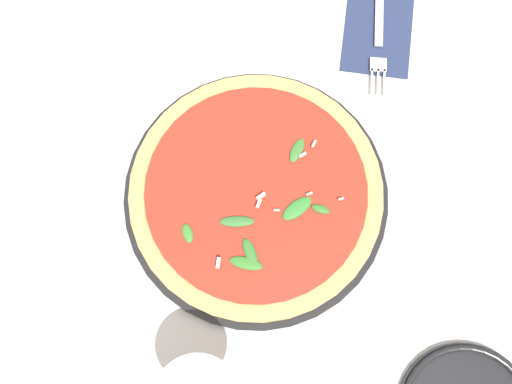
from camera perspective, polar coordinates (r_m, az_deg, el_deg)
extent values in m
plane|color=silver|center=(0.83, 2.60, -1.03)|extent=(6.00, 6.00, 0.00)
cylinder|color=black|center=(0.82, 0.00, -0.42)|extent=(0.36, 0.36, 0.01)
cylinder|color=tan|center=(0.81, 0.00, -0.16)|extent=(0.34, 0.34, 0.02)
cylinder|color=#A82D1E|center=(0.80, 0.00, 0.05)|extent=(0.30, 0.30, 0.01)
ellipsoid|color=#33732D|center=(0.77, -0.57, -5.75)|extent=(0.04, 0.03, 0.01)
ellipsoid|color=#387329|center=(0.79, 6.17, -1.62)|extent=(0.02, 0.03, 0.01)
ellipsoid|color=#348131|center=(0.79, 3.93, -1.57)|extent=(0.04, 0.05, 0.01)
ellipsoid|color=#3E812E|center=(0.78, -6.53, -3.93)|extent=(0.03, 0.02, 0.01)
ellipsoid|color=#387232|center=(0.78, -1.82, -2.82)|extent=(0.02, 0.05, 0.01)
ellipsoid|color=#377B2A|center=(0.77, -0.95, -6.81)|extent=(0.03, 0.05, 0.01)
ellipsoid|color=#3D7832|center=(0.81, 3.92, 3.97)|extent=(0.04, 0.03, 0.01)
cube|color=#EFE5C6|center=(0.80, 4.45, 3.53)|extent=(0.01, 0.01, 0.01)
cube|color=#EFE5C6|center=(0.79, 5.10, -0.26)|extent=(0.01, 0.01, 0.00)
cube|color=#EFE5C6|center=(0.78, 0.26, -1.12)|extent=(0.01, 0.01, 0.01)
cube|color=#EFE5C6|center=(0.79, 8.09, -0.66)|extent=(0.00, 0.01, 0.00)
cube|color=#EFE5C6|center=(0.77, -3.61, -6.76)|extent=(0.01, 0.01, 0.01)
cube|color=#EFE5C6|center=(0.81, 5.54, 4.57)|extent=(0.01, 0.01, 0.01)
cube|color=#EFE5C6|center=(0.78, 1.97, -1.75)|extent=(0.00, 0.01, 0.00)
cube|color=#EFE5C6|center=(0.78, 0.49, -0.68)|extent=(0.01, 0.01, 0.01)
cube|color=navy|center=(0.94, 11.57, 15.10)|extent=(0.17, 0.13, 0.01)
cube|color=silver|center=(0.95, 11.66, 16.79)|extent=(0.13, 0.03, 0.00)
cube|color=silver|center=(0.91, 11.56, 11.79)|extent=(0.02, 0.03, 0.00)
cube|color=silver|center=(0.89, 10.95, 10.31)|extent=(0.04, 0.01, 0.00)
cube|color=silver|center=(0.89, 11.53, 10.26)|extent=(0.04, 0.01, 0.00)
cube|color=silver|center=(0.90, 12.10, 10.20)|extent=(0.04, 0.01, 0.00)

